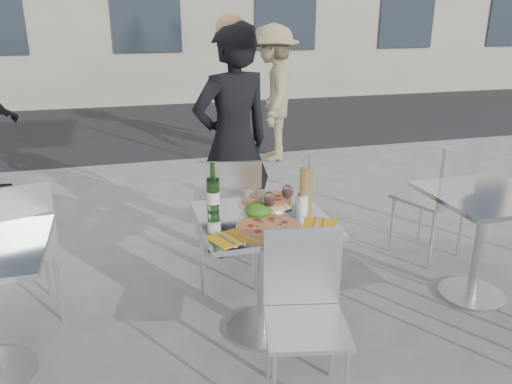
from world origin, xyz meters
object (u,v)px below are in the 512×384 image
object	(u,v)px
pizza_far	(266,200)
napkin_left	(229,238)
wineglass_red_a	(270,200)
napkin_right	(320,224)
pedestrian_b	(273,94)
pizza_near	(269,228)
wineglass_red_b	(287,193)
carafe	(306,185)
wineglass_white_a	(246,196)
side_table_right	(483,224)
woman_diner	(233,144)
side_chair_lfar	(16,243)
wine_bottle	(213,193)
wineglass_white_b	(260,196)
salad_plate	(258,211)
chair_near	(304,303)
side_chair_rfar	(442,191)
chair_far	(228,212)
sugar_shaker	(302,201)
main_table	(263,251)

from	to	relation	value
pizza_far	napkin_left	bearing A→B (deg)	-126.55
wineglass_red_a	napkin_right	xyz separation A→B (m)	(0.24, -0.15, -0.11)
pizza_far	napkin_left	size ratio (longest dim) A/B	1.49
pedestrian_b	pizza_near	world-z (taller)	pedestrian_b
wineglass_red_b	napkin_left	bearing A→B (deg)	-144.66
carafe	wineglass_white_a	size ratio (longest dim) A/B	1.84
pizza_near	wineglass_white_a	size ratio (longest dim) A/B	2.24
side_table_right	woman_diner	distance (m)	1.84
pedestrian_b	napkin_right	size ratio (longest dim) A/B	7.16
side_chair_lfar	pedestrian_b	size ratio (longest dim) A/B	0.54
wine_bottle	carafe	distance (m)	0.56
wineglass_white_b	pizza_far	bearing A→B (deg)	62.62
pizza_far	wineglass_red_a	xyz separation A→B (m)	(-0.05, -0.24, 0.09)
salad_plate	napkin_right	size ratio (longest dim) A/B	0.91
side_table_right	woman_diner	bearing A→B (deg)	141.36
carafe	napkin_left	bearing A→B (deg)	-146.20
chair_near	pedestrian_b	world-z (taller)	pedestrian_b
wineglass_white_b	wineglass_red_a	xyz separation A→B (m)	(0.03, -0.07, 0.00)
side_chair_rfar	pizza_far	size ratio (longest dim) A/B	2.78
wineglass_red_b	wineglass_white_a	bearing A→B (deg)	176.53
chair_near	wineglass_red_b	bearing A→B (deg)	92.35
chair_far	wine_bottle	distance (m)	0.55
chair_far	woman_diner	bearing A→B (deg)	-96.55
pedestrian_b	wineglass_white_b	size ratio (longest dim) A/B	11.04
wine_bottle	wineglass_white_b	bearing A→B (deg)	-22.92
side_chair_lfar	wineglass_white_a	xyz separation A→B (m)	(1.31, -0.38, 0.30)
woman_diner	wineglass_red_b	bearing A→B (deg)	76.97
sugar_shaker	side_table_right	bearing A→B (deg)	-2.47
wineglass_white_b	wineglass_red_b	xyz separation A→B (m)	(0.17, 0.01, 0.00)
chair_far	chair_near	size ratio (longest dim) A/B	1.12
wineglass_white_a	napkin_left	xyz separation A→B (m)	(-0.17, -0.31, -0.11)
chair_near	wineglass_red_b	xyz separation A→B (m)	(0.11, 0.59, 0.35)
wine_bottle	napkin_left	bearing A→B (deg)	-89.27
pizza_far	wineglass_red_b	bearing A→B (deg)	-61.71
pizza_far	napkin_right	bearing A→B (deg)	-64.41
side_table_right	pizza_near	size ratio (longest dim) A/B	2.12
chair_far	side_chair_rfar	bearing A→B (deg)	-170.14
woman_diner	wineglass_white_a	size ratio (longest dim) A/B	11.38
chair_far	side_chair_lfar	size ratio (longest dim) A/B	1.02
sugar_shaker	wineglass_red_a	distance (m)	0.24
side_chair_lfar	pizza_near	world-z (taller)	side_chair_lfar
side_chair_lfar	wineglass_red_b	world-z (taller)	side_chair_lfar
main_table	pizza_far	size ratio (longest dim) A/B	2.17
side_chair_rfar	wine_bottle	distance (m)	1.90
main_table	woman_diner	world-z (taller)	woman_diner
pizza_near	wineglass_red_a	distance (m)	0.18
woman_diner	wineglass_red_b	xyz separation A→B (m)	(0.07, -1.07, -0.04)
carafe	wineglass_white_a	bearing A→B (deg)	-170.13
napkin_right	side_chair_rfar	bearing A→B (deg)	57.00
chair_far	pizza_near	xyz separation A→B (m)	(0.06, -0.75, 0.20)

